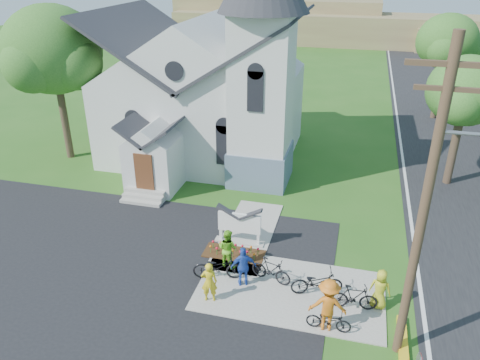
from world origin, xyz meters
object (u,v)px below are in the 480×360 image
(cyclist_2, at_px, (244,266))
(cyclist_3, at_px, (328,305))
(cyclist_4, at_px, (380,289))
(church_sign, at_px, (239,223))
(bike_2, at_px, (329,320))
(bike_4, at_px, (317,282))
(bike_3, at_px, (354,297))
(utility_pole, at_px, (428,204))
(cyclist_0, at_px, (209,282))
(bike_0, at_px, (218,267))
(cyclist_1, at_px, (227,248))
(bike_1, at_px, (271,270))

(cyclist_2, xyz_separation_m, cyclist_3, (3.30, -1.55, 0.15))
(cyclist_4, bearing_deg, church_sign, -13.22)
(bike_2, distance_m, bike_4, 1.89)
(bike_2, bearing_deg, cyclist_3, 50.21)
(church_sign, relative_size, cyclist_2, 1.32)
(church_sign, xyz_separation_m, bike_4, (3.66, -2.61, -0.47))
(bike_3, bearing_deg, utility_pole, -141.93)
(church_sign, distance_m, cyclist_0, 3.97)
(bike_4, bearing_deg, utility_pole, -142.04)
(cyclist_0, relative_size, bike_0, 0.83)
(cyclist_1, height_order, bike_2, cyclist_1)
(church_sign, height_order, bike_4, church_sign)
(bike_3, bearing_deg, cyclist_1, 69.35)
(utility_pole, bearing_deg, cyclist_2, 161.32)
(utility_pole, bearing_deg, cyclist_3, 171.24)
(utility_pole, relative_size, cyclist_4, 6.40)
(church_sign, xyz_separation_m, utility_pole, (6.56, -4.70, 4.38))
(bike_0, xyz_separation_m, cyclist_2, (1.07, -0.13, 0.32))
(church_sign, xyz_separation_m, bike_2, (4.26, -4.40, -0.58))
(bike_3, bearing_deg, cyclist_4, -74.45)
(cyclist_3, bearing_deg, cyclist_1, -36.64)
(bike_0, xyz_separation_m, bike_3, (5.22, -0.47, -0.01))
(bike_2, bearing_deg, church_sign, 44.87)
(bike_1, relative_size, bike_4, 0.87)
(bike_3, distance_m, bike_4, 1.46)
(church_sign, xyz_separation_m, bike_0, (-0.18, -2.65, -0.46))
(bike_1, distance_m, bike_2, 3.18)
(cyclist_1, height_order, bike_1, cyclist_1)
(cyclist_1, bearing_deg, cyclist_4, -173.89)
(cyclist_2, bearing_deg, cyclist_4, 158.96)
(church_sign, xyz_separation_m, cyclist_1, (-0.04, -1.77, -0.14))
(bike_0, distance_m, cyclist_1, 0.95)
(church_sign, height_order, cyclist_2, cyclist_2)
(bike_2, distance_m, cyclist_4, 2.34)
(cyclist_3, bearing_deg, bike_1, -46.44)
(cyclist_0, xyz_separation_m, cyclist_1, (0.05, 2.20, 0.02))
(cyclist_1, relative_size, bike_2, 1.10)
(utility_pole, xyz_separation_m, bike_2, (-2.30, 0.30, -4.95))
(cyclist_2, height_order, cyclist_3, cyclist_3)
(church_sign, height_order, cyclist_3, cyclist_3)
(bike_2, distance_m, bike_3, 1.51)
(cyclist_0, height_order, bike_0, cyclist_0)
(bike_2, bearing_deg, bike_1, 49.74)
(cyclist_0, xyz_separation_m, cyclist_4, (6.00, 1.19, -0.03))
(bike_1, bearing_deg, bike_4, -83.37)
(cyclist_2, height_order, bike_3, cyclist_2)
(utility_pole, relative_size, bike_4, 5.13)
(cyclist_3, relative_size, cyclist_4, 1.26)
(bike_0, bearing_deg, cyclist_2, -110.71)
(bike_0, bearing_deg, cyclist_1, -22.39)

